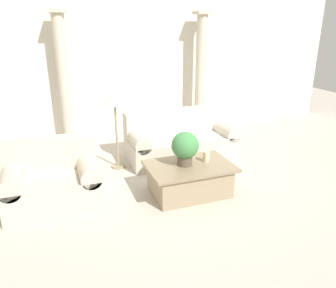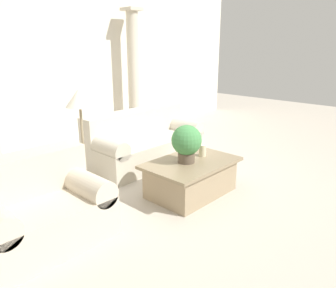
{
  "view_description": "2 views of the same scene",
  "coord_description": "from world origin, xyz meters",
  "px_view_note": "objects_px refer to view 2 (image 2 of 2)",
  "views": [
    {
      "loc": [
        -1.8,
        -4.41,
        2.34
      ],
      "look_at": [
        -0.19,
        -0.01,
        0.62
      ],
      "focal_mm": 35.0,
      "sensor_mm": 36.0,
      "label": 1
    },
    {
      "loc": [
        -3.15,
        -3.01,
        1.91
      ],
      "look_at": [
        -0.17,
        -0.2,
        0.66
      ],
      "focal_mm": 35.0,
      "sensor_mm": 36.0,
      "label": 2
    }
  ],
  "objects_px": {
    "loveseat": "(38,208)",
    "potted_plant": "(187,142)",
    "sofa_long": "(144,142)",
    "floor_lamp": "(80,104)",
    "coffee_table": "(191,177)"
  },
  "relations": [
    {
      "from": "sofa_long",
      "to": "coffee_table",
      "type": "bearing_deg",
      "value": -106.79
    },
    {
      "from": "loveseat",
      "to": "potted_plant",
      "type": "distance_m",
      "value": 1.88
    },
    {
      "from": "sofa_long",
      "to": "floor_lamp",
      "type": "bearing_deg",
      "value": -176.77
    },
    {
      "from": "potted_plant",
      "to": "floor_lamp",
      "type": "bearing_deg",
      "value": 119.85
    },
    {
      "from": "floor_lamp",
      "to": "sofa_long",
      "type": "bearing_deg",
      "value": 3.23
    },
    {
      "from": "loveseat",
      "to": "sofa_long",
      "type": "bearing_deg",
      "value": 22.18
    },
    {
      "from": "loveseat",
      "to": "potted_plant",
      "type": "xyz_separation_m",
      "value": [
        1.8,
        -0.39,
        0.37
      ]
    },
    {
      "from": "floor_lamp",
      "to": "coffee_table",
      "type": "bearing_deg",
      "value": -58.57
    },
    {
      "from": "sofa_long",
      "to": "loveseat",
      "type": "bearing_deg",
      "value": -157.82
    },
    {
      "from": "coffee_table",
      "to": "potted_plant",
      "type": "relative_size",
      "value": 2.49
    },
    {
      "from": "loveseat",
      "to": "floor_lamp",
      "type": "xyz_separation_m",
      "value": [
        1.08,
        0.86,
        0.8
      ]
    },
    {
      "from": "coffee_table",
      "to": "sofa_long",
      "type": "bearing_deg",
      "value": 73.21
    },
    {
      "from": "coffee_table",
      "to": "floor_lamp",
      "type": "distance_m",
      "value": 1.76
    },
    {
      "from": "loveseat",
      "to": "floor_lamp",
      "type": "relative_size",
      "value": 0.92
    },
    {
      "from": "potted_plant",
      "to": "coffee_table",
      "type": "bearing_deg",
      "value": -24.96
    }
  ]
}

